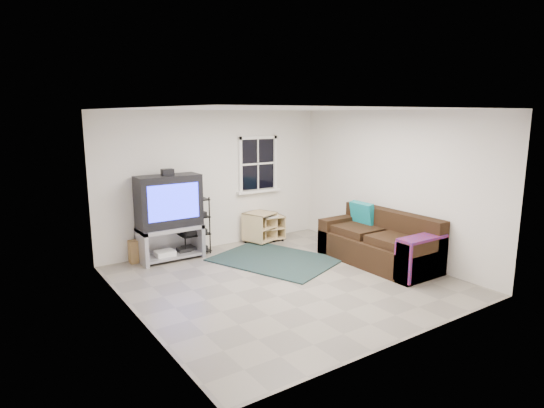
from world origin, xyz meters
TOP-DOWN VIEW (x-y plane):
  - room at (0.95, 2.27)m, footprint 4.60×4.62m
  - tv_unit at (-1.06, 2.01)m, footprint 1.09×0.55m
  - av_rack at (-0.57, 2.09)m, footprint 0.53×0.38m
  - side_table_left at (0.81, 2.06)m, footprint 0.66×0.66m
  - side_table_right at (1.11, 2.07)m, footprint 0.52×0.52m
  - sofa at (1.85, -0.21)m, footprint 0.94×2.11m
  - shag_rug at (0.43, 0.91)m, footprint 2.11×2.42m
  - paper_bag at (-1.60, 2.16)m, footprint 0.28×0.18m

SIDE VIEW (x-z plane):
  - shag_rug at x=0.43m, z-range 0.00..0.02m
  - paper_bag at x=-1.60m, z-range 0.00..0.39m
  - side_table_right at x=1.11m, z-range 0.03..0.56m
  - side_table_left at x=0.81m, z-range 0.02..0.63m
  - sofa at x=1.85m, z-range -0.14..0.82m
  - av_rack at x=-0.57m, z-range -0.07..0.99m
  - tv_unit at x=-1.06m, z-range 0.08..1.69m
  - room at x=0.95m, z-range -0.82..3.78m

